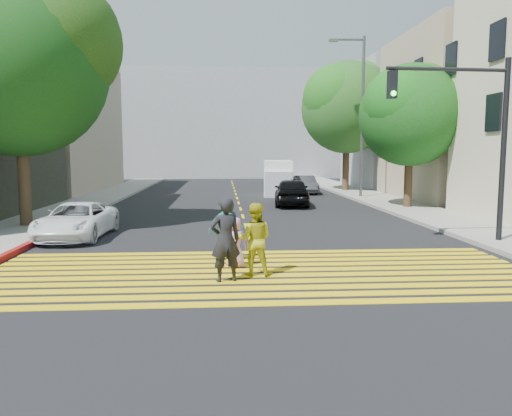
{
  "coord_description": "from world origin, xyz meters",
  "views": [
    {
      "loc": [
        -0.91,
        -10.59,
        2.94
      ],
      "look_at": [
        0.0,
        3.0,
        1.4
      ],
      "focal_mm": 35.0,
      "sensor_mm": 36.0,
      "label": 1
    }
  ],
  "objects": [
    {
      "name": "dark_car_near",
      "position": [
        2.85,
        16.38,
        0.77
      ],
      "size": [
        2.26,
        4.68,
        1.54
      ],
      "primitive_type": "imported",
      "rotation": [
        0.0,
        0.0,
        3.04
      ],
      "color": "black",
      "rests_on": "ground"
    },
    {
      "name": "white_sedan",
      "position": [
        -5.91,
        6.68,
        0.6
      ],
      "size": [
        2.16,
        4.39,
        1.2
      ],
      "primitive_type": "imported",
      "rotation": [
        0.0,
        0.0,
        -0.04
      ],
      "color": "white",
      "rests_on": "ground"
    },
    {
      "name": "curb_red",
      "position": [
        -6.9,
        6.0,
        0.08
      ],
      "size": [
        0.2,
        8.0,
        0.16
      ],
      "primitive_type": "cube",
      "color": "maroon",
      "rests_on": "ground"
    },
    {
      "name": "crosswalk",
      "position": [
        0.0,
        1.28,
        0.01
      ],
      "size": [
        13.4,
        5.3,
        0.01
      ],
      "color": "yellow",
      "rests_on": "ground"
    },
    {
      "name": "lane_line",
      "position": [
        0.0,
        22.5,
        0.01
      ],
      "size": [
        0.12,
        34.4,
        0.01
      ],
      "color": "yellow",
      "rests_on": "ground"
    },
    {
      "name": "ground",
      "position": [
        0.0,
        0.0,
        0.0
      ],
      "size": [
        120.0,
        120.0,
        0.0
      ],
      "primitive_type": "plane",
      "color": "black"
    },
    {
      "name": "pedestrian_woman",
      "position": [
        -0.16,
        1.07,
        0.87
      ],
      "size": [
        0.93,
        0.77,
        1.74
      ],
      "primitive_type": "imported",
      "rotation": [
        0.0,
        0.0,
        3.0
      ],
      "color": "gold",
      "rests_on": "ground"
    },
    {
      "name": "building_right_grey",
      "position": [
        15.0,
        30.0,
        5.0
      ],
      "size": [
        10.0,
        10.0,
        10.0
      ],
      "primitive_type": "cube",
      "color": "gray",
      "rests_on": "ground"
    },
    {
      "name": "dark_car_parked",
      "position": [
        4.9,
        24.26,
        0.63
      ],
      "size": [
        1.41,
        3.83,
        1.25
      ],
      "primitive_type": "imported",
      "rotation": [
        0.0,
        0.0,
        0.02
      ],
      "color": "#2B2C2F",
      "rests_on": "ground"
    },
    {
      "name": "building_right_tan",
      "position": [
        15.0,
        19.0,
        5.0
      ],
      "size": [
        10.0,
        10.0,
        10.0
      ],
      "primitive_type": "cube",
      "color": "tan",
      "rests_on": "ground"
    },
    {
      "name": "tree_right_near",
      "position": [
        8.57,
        14.25,
        5.04
      ],
      "size": [
        6.74,
        6.74,
        7.44
      ],
      "rotation": [
        0.0,
        0.0,
        0.41
      ],
      "color": "#352419",
      "rests_on": "ground"
    },
    {
      "name": "sidewalk_right",
      "position": [
        8.5,
        15.0,
        0.07
      ],
      "size": [
        3.0,
        60.0,
        0.15
      ],
      "primitive_type": "cube",
      "color": "gray",
      "rests_on": "ground"
    },
    {
      "name": "white_van",
      "position": [
        2.87,
        23.27,
        1.1
      ],
      "size": [
        2.31,
        5.09,
        2.33
      ],
      "rotation": [
        0.0,
        0.0,
        -0.1
      ],
      "color": "white",
      "rests_on": "ground"
    },
    {
      "name": "pedestrian_child",
      "position": [
        -0.62,
        1.89,
        0.65
      ],
      "size": [
        0.72,
        0.55,
        1.3
      ],
      "primitive_type": "imported",
      "rotation": [
        0.0,
        0.0,
        3.38
      ],
      "color": "#ED99D6",
      "rests_on": "ground"
    },
    {
      "name": "tree_right_far",
      "position": [
        8.18,
        25.57,
        6.47
      ],
      "size": [
        8.62,
        8.58,
        9.59
      ],
      "rotation": [
        0.0,
        0.0,
        0.38
      ],
      "color": "#432D24",
      "rests_on": "ground"
    },
    {
      "name": "pedestrian_man",
      "position": [
        -0.86,
        0.53,
        0.96
      ],
      "size": [
        0.8,
        0.64,
        1.93
      ],
      "primitive_type": "imported",
      "rotation": [
        0.0,
        0.0,
        3.42
      ],
      "color": "black",
      "rests_on": "ground"
    },
    {
      "name": "sidewalk_left",
      "position": [
        -8.5,
        22.0,
        0.07
      ],
      "size": [
        3.0,
        40.0,
        0.15
      ],
      "primitive_type": "cube",
      "color": "gray",
      "rests_on": "ground"
    },
    {
      "name": "tree_left",
      "position": [
        -8.35,
        8.93,
        6.39
      ],
      "size": [
        7.75,
        7.24,
        9.48
      ],
      "rotation": [
        0.0,
        0.0,
        -0.11
      ],
      "color": "#483319",
      "rests_on": "ground"
    },
    {
      "name": "traffic_signal",
      "position": [
        6.79,
        4.48,
        3.76
      ],
      "size": [
        3.96,
        0.48,
        5.81
      ],
      "rotation": [
        0.0,
        0.0,
        0.05
      ],
      "color": "black",
      "rests_on": "ground"
    },
    {
      "name": "street_lamp",
      "position": [
        7.55,
        20.21,
        5.71
      ],
      "size": [
        2.25,
        0.32,
        9.95
      ],
      "rotation": [
        0.0,
        0.0,
        -0.05
      ],
      "color": "#535356",
      "rests_on": "ground"
    },
    {
      "name": "backdrop_block",
      "position": [
        0.0,
        48.0,
        6.0
      ],
      "size": [
        30.0,
        8.0,
        12.0
      ],
      "primitive_type": "cube",
      "color": "gray",
      "rests_on": "ground"
    },
    {
      "name": "pedestrian_extra",
      "position": [
        -0.82,
        2.72,
        0.82
      ],
      "size": [
        0.98,
        0.46,
        1.64
      ],
      "primitive_type": "imported",
      "rotation": [
        0.0,
        0.0,
        3.2
      ],
      "color": "teal",
      "rests_on": "ground"
    },
    {
      "name": "building_left_tan",
      "position": [
        -16.0,
        28.0,
        5.0
      ],
      "size": [
        12.0,
        16.0,
        10.0
      ],
      "primitive_type": "cube",
      "color": "tan",
      "rests_on": "ground"
    },
    {
      "name": "silver_car",
      "position": [
        3.38,
        28.28,
        0.6
      ],
      "size": [
        2.03,
        4.27,
        1.2
      ],
      "primitive_type": "imported",
      "rotation": [
        0.0,
        0.0,
        3.23
      ],
      "color": "#9CA5BA",
      "rests_on": "ground"
    }
  ]
}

